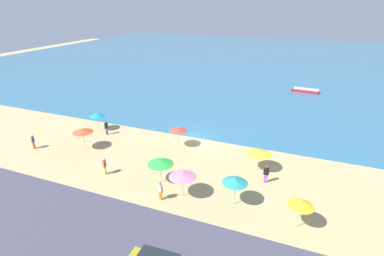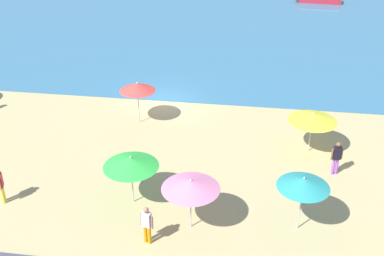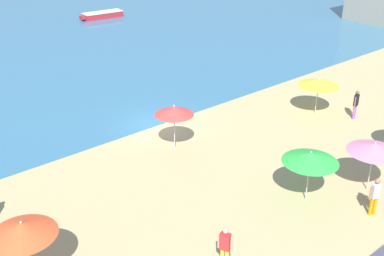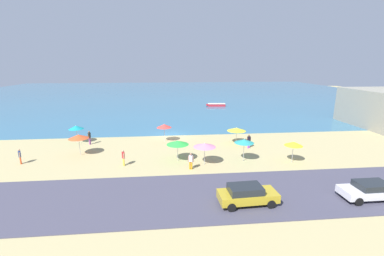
# 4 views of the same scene
# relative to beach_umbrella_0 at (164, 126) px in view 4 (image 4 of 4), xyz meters

# --- Properties ---
(ground_plane) EXTENTS (160.00, 160.00, 0.00)m
(ground_plane) POSITION_rel_beach_umbrella_0_xyz_m (0.93, 2.88, -2.20)
(ground_plane) COLOR tan
(sea) EXTENTS (150.00, 110.00, 0.05)m
(sea) POSITION_rel_beach_umbrella_0_xyz_m (0.93, 57.88, -2.17)
(sea) COLOR teal
(sea) RESTS_ON ground_plane
(coastal_road) EXTENTS (80.00, 8.00, 0.06)m
(coastal_road) POSITION_rel_beach_umbrella_0_xyz_m (0.93, -15.12, -2.17)
(coastal_road) COLOR #434253
(coastal_road) RESTS_ON ground_plane
(beach_umbrella_0) EXTENTS (2.00, 2.00, 2.50)m
(beach_umbrella_0) POSITION_rel_beach_umbrella_0_xyz_m (0.00, 0.00, 0.00)
(beach_umbrella_0) COLOR #B2B2B7
(beach_umbrella_0) RESTS_ON ground_plane
(beach_umbrella_1) EXTENTS (1.91, 1.91, 2.47)m
(beach_umbrella_1) POSITION_rel_beach_umbrella_0_xyz_m (-11.53, 0.45, -0.03)
(beach_umbrella_1) COLOR #B2B2B7
(beach_umbrella_1) RESTS_ON ground_plane
(beach_umbrella_2) EXTENTS (1.90, 1.90, 2.37)m
(beach_umbrella_2) POSITION_rel_beach_umbrella_0_xyz_m (13.69, -8.87, -0.12)
(beach_umbrella_2) COLOR #B2B2B7
(beach_umbrella_2) RESTS_ON ground_plane
(beach_umbrella_3) EXTENTS (2.25, 2.25, 2.54)m
(beach_umbrella_3) POSITION_rel_beach_umbrella_0_xyz_m (-9.66, -4.41, 0.04)
(beach_umbrella_3) COLOR #B2B2B7
(beach_umbrella_3) RESTS_ON ground_plane
(beach_umbrella_4) EXTENTS (2.47, 2.47, 2.24)m
(beach_umbrella_4) POSITION_rel_beach_umbrella_0_xyz_m (9.43, -1.82, -0.24)
(beach_umbrella_4) COLOR #B2B2B7
(beach_umbrella_4) RESTS_ON ground_plane
(beach_umbrella_5) EXTENTS (2.38, 2.38, 2.36)m
(beach_umbrella_5) POSITION_rel_beach_umbrella_0_xyz_m (1.50, -7.28, -0.12)
(beach_umbrella_5) COLOR #B2B2B7
(beach_umbrella_5) RESTS_ON ground_plane
(beach_umbrella_6) EXTENTS (2.08, 2.08, 2.53)m
(beach_umbrella_6) POSITION_rel_beach_umbrella_0_xyz_m (8.58, -8.02, 0.07)
(beach_umbrella_6) COLOR #B2B2B7
(beach_umbrella_6) RESTS_ON ground_plane
(beach_umbrella_7) EXTENTS (2.34, 2.34, 2.37)m
(beach_umbrella_7) POSITION_rel_beach_umbrella_0_xyz_m (4.24, -8.56, -0.09)
(beach_umbrella_7) COLOR #B2B2B7
(beach_umbrella_7) RESTS_ON ground_plane
(bather_0) EXTENTS (0.54, 0.32, 1.71)m
(bather_0) POSITION_rel_beach_umbrella_0_xyz_m (2.69, -9.72, -1.24)
(bather_0) COLOR orange
(bather_0) RESTS_ON ground_plane
(bather_1) EXTENTS (0.34, 0.53, 1.72)m
(bather_1) POSITION_rel_beach_umbrella_0_xyz_m (-4.15, -8.10, -1.23)
(bather_1) COLOR yellow
(bather_1) RESTS_ON ground_plane
(bather_2) EXTENTS (0.36, 0.52, 1.66)m
(bather_2) POSITION_rel_beach_umbrella_0_xyz_m (-15.06, -6.57, -1.27)
(bather_2) COLOR #F94B20
(bather_2) RESTS_ON ground_plane
(bather_3) EXTENTS (0.55, 0.32, 1.75)m
(bather_3) POSITION_rel_beach_umbrella_0_xyz_m (10.50, -3.80, -1.21)
(bather_3) COLOR #9B4FC3
(bather_3) RESTS_ON ground_plane
(bather_4) EXTENTS (0.30, 0.56, 1.82)m
(bather_4) POSITION_rel_beach_umbrella_0_xyz_m (-9.73, -0.29, -1.17)
(bather_4) COLOR #A14EA1
(bather_4) RESTS_ON ground_plane
(parked_car_0) EXTENTS (4.46, 2.08, 1.48)m
(parked_car_0) POSITION_rel_beach_umbrella_0_xyz_m (6.25, -16.72, -1.36)
(parked_car_0) COLOR #AF9423
(parked_car_0) RESTS_ON coastal_road
(parked_car_1) EXTENTS (4.29, 1.95, 1.37)m
(parked_car_1) POSITION_rel_beach_umbrella_0_xyz_m (15.95, -16.90, -1.40)
(parked_car_1) COLOR silver
(parked_car_1) RESTS_ON coastal_road
(skiff_nearshore) EXTENTS (4.76, 1.83, 0.66)m
(skiff_nearshore) POSITION_rel_beach_umbrella_0_xyz_m (12.58, 28.62, -1.82)
(skiff_nearshore) COLOR #B0242F
(skiff_nearshore) RESTS_ON sea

